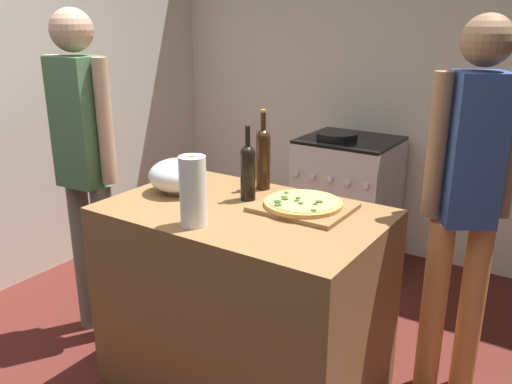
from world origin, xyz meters
name	(u,v)px	position (x,y,z in m)	size (l,w,h in m)	color
ground_plane	(286,323)	(0.00, 1.30, -0.01)	(4.02, 3.19, 0.02)	#511E19
kitchen_wall_rear	(387,72)	(0.00, 2.64, 1.30)	(4.02, 0.10, 2.60)	silver
kitchen_wall_left	(63,74)	(-1.76, 1.30, 1.30)	(0.10, 3.19, 2.60)	silver
counter	(244,299)	(0.09, 0.74, 0.44)	(1.21, 0.76, 0.88)	olive
cutting_board	(303,207)	(0.31, 0.88, 0.89)	(0.40, 0.32, 0.02)	olive
pizza	(303,203)	(0.31, 0.88, 0.91)	(0.34, 0.34, 0.03)	tan
mixing_bowl	(177,175)	(-0.30, 0.76, 0.96)	(0.26, 0.26, 0.16)	#B2B2B7
paper_towel_roll	(193,191)	(0.03, 0.48, 1.02)	(0.11, 0.11, 0.29)	white
wine_bottle_clear	(263,156)	(0.01, 1.03, 1.04)	(0.07, 0.07, 0.38)	#331E0F
wine_bottle_dark	(248,170)	(0.04, 0.86, 1.02)	(0.07, 0.07, 0.34)	black
stove	(347,201)	(-0.07, 2.24, 0.45)	(0.62, 0.58, 0.93)	#B7B7BC
person_in_stripes	(85,156)	(-0.83, 0.67, 1.00)	(0.40, 0.22, 1.72)	slate
person_in_red	(468,192)	(0.91, 1.22, 0.97)	(0.33, 0.28, 1.69)	#D88C4C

